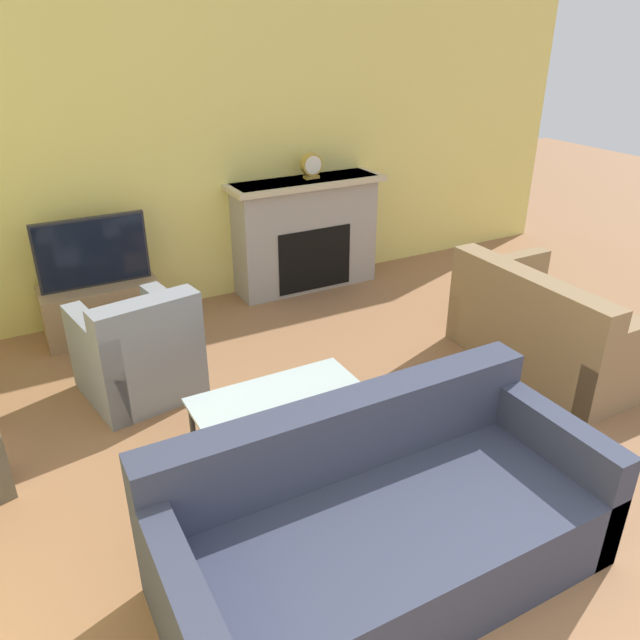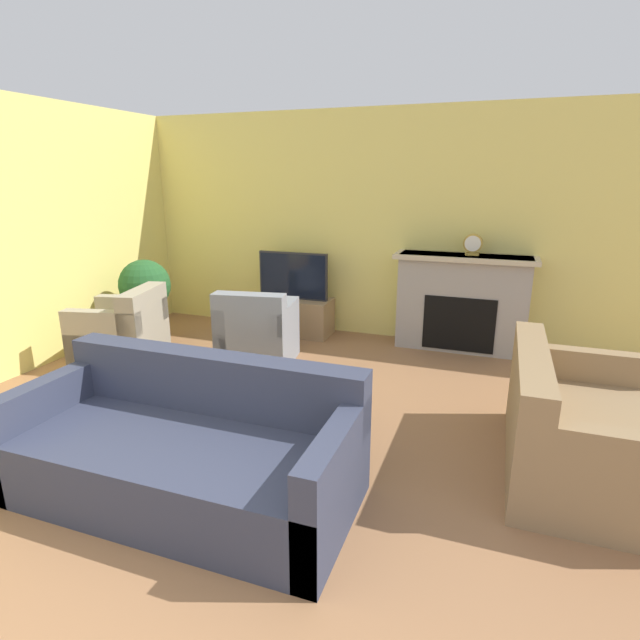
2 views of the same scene
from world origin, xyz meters
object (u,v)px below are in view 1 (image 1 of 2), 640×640
object	(u,v)px
couch_sectional	(380,526)
coffee_table	(287,410)
couch_loveseat	(554,331)
mantel_clock	(311,166)
armchair_accent	(139,356)
tv	(92,252)

from	to	relation	value
couch_sectional	coffee_table	world-z (taller)	couch_sectional
couch_loveseat	coffee_table	bearing A→B (deg)	91.97
couch_sectional	mantel_clock	world-z (taller)	mantel_clock
armchair_accent	mantel_clock	world-z (taller)	mantel_clock
armchair_accent	mantel_clock	bearing A→B (deg)	-158.47
tv	coffee_table	xyz separation A→B (m)	(0.65, -2.30, -0.39)
tv	couch_loveseat	bearing A→B (deg)	-36.49
tv	armchair_accent	size ratio (longest dim) A/B	1.04
coffee_table	mantel_clock	bearing A→B (deg)	59.05
couch_loveseat	coffee_table	world-z (taller)	couch_loveseat
tv	mantel_clock	world-z (taller)	mantel_clock
couch_sectional	mantel_clock	xyz separation A→B (m)	(1.43, 3.41, 0.93)
couch_sectional	couch_loveseat	xyz separation A→B (m)	(2.34, 1.08, 0.00)
mantel_clock	coffee_table	bearing A→B (deg)	-120.95
armchair_accent	coffee_table	xyz separation A→B (m)	(0.60, -1.19, 0.06)
couch_loveseat	armchair_accent	size ratio (longest dim) A/B	1.75
couch_loveseat	coffee_table	xyz separation A→B (m)	(-2.35, -0.08, 0.07)
couch_sectional	couch_loveseat	size ratio (longest dim) A/B	1.43
couch_sectional	mantel_clock	size ratio (longest dim) A/B	8.98
tv	couch_sectional	distance (m)	3.40
tv	couch_sectional	bearing A→B (deg)	-78.61
couch_loveseat	couch_sectional	bearing A→B (deg)	114.84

